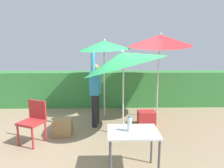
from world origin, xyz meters
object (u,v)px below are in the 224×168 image
Objects in this scene: chair_plastic at (34,119)px; bottle_water at (129,124)px; umbrella_yellow at (160,40)px; folding_table at (133,136)px; umbrella_rainbow at (104,45)px; cooler_box at (146,118)px; umbrella_orange at (123,60)px; person_vendor at (95,90)px; crate_cardboard at (63,127)px.

bottle_water is (1.89, -1.11, 0.31)m from chair_plastic.
folding_table is (-1.02, -2.56, -1.55)m from umbrella_yellow.
cooler_box is at bearing -36.42° from umbrella_rainbow.
chair_plastic is (-2.97, -1.45, -1.66)m from umbrella_yellow.
person_vendor is (-0.65, 0.64, -0.80)m from umbrella_orange.
chair_plastic is at bearing -160.90° from cooler_box.
chair_plastic is 2.25m from folding_table.
umbrella_yellow reaches higher than umbrella_orange.
umbrella_orange reaches higher than cooler_box.
umbrella_orange is at bearing -44.65° from person_vendor.
person_vendor is at bearing 135.35° from umbrella_orange.
crate_cardboard is 2.08m from folding_table.
person_vendor is 4.60× the size of crate_cardboard.
umbrella_yellow is at bearing 46.53° from umbrella_orange.
umbrella_orange reaches higher than chair_plastic.
umbrella_rainbow is at bearing 99.84° from folding_table.
folding_table reaches higher than crate_cardboard.
person_vendor is 2.35× the size of folding_table.
crate_cardboard is at bearing 133.20° from bottle_water.
person_vendor is 2.20m from folding_table.
bottle_water reaches higher than crate_cardboard.
cooler_box is (-0.42, -0.57, -1.99)m from umbrella_yellow.
bottle_water is at bearing -81.37° from umbrella_rainbow.
folding_table is (0.06, -1.42, -1.10)m from umbrella_orange.
crate_cardboard is 2.09m from bottle_water.
cooler_box is at bearing 73.22° from folding_table.
umbrella_rainbow is 1.47m from umbrella_orange.
bottle_water is at bearing -108.34° from cooler_box.
person_vendor is at bearing 37.34° from chair_plastic.
umbrella_yellow is at bearing 67.18° from bottle_water.
person_vendor is (-0.22, -0.74, -1.10)m from umbrella_rainbow.
umbrella_yellow is at bearing 68.33° from folding_table.
crate_cardboard is (-2.44, -1.11, -1.98)m from umbrella_yellow.
chair_plastic is at bearing 150.32° from folding_table.
folding_table is at bearing -80.16° from umbrella_rainbow.
umbrella_yellow reaches higher than person_vendor.
bottle_water is at bearing -30.50° from chair_plastic.
umbrella_orange is 2.50× the size of chair_plastic.
person_vendor reaches higher than crate_cardboard.
umbrella_orange is 9.26× the size of bottle_water.
cooler_box is (2.55, 0.88, -0.32)m from chair_plastic.
chair_plastic is 2.02× the size of cooler_box.
cooler_box is 1.84× the size of bottle_water.
umbrella_orange is 1.80m from folding_table.
folding_table is at bearing -87.50° from umbrella_orange.
umbrella_orange is at bearing -1.15° from crate_cardboard.
umbrella_yellow is 5.57× the size of cooler_box.
cooler_box is at bearing -126.33° from umbrella_yellow.
bottle_water is at bearing -46.80° from crate_cardboard.
folding_table is at bearing -45.52° from crate_cardboard.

